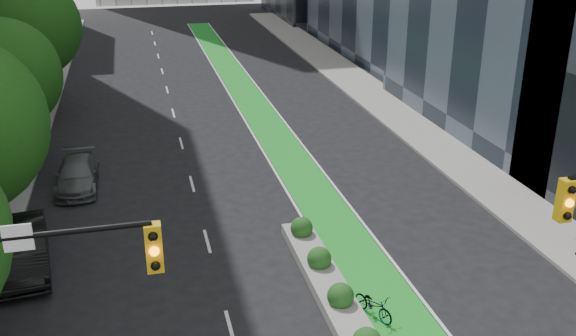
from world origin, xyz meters
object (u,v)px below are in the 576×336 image
median_planter (331,287)px  parked_car_left_mid (22,249)px  parked_car_left_far (77,174)px  bicycle (373,305)px

median_planter → parked_car_left_mid: bearing=157.2°
median_planter → parked_car_left_mid: size_ratio=1.99×
median_planter → parked_car_left_far: parked_car_left_far is taller
parked_car_left_mid → parked_car_left_far: 7.55m
bicycle → parked_car_left_far: 16.71m
median_planter → bicycle: bearing=-56.0°
median_planter → bicycle: median_planter is taller
parked_car_left_far → bicycle: bearing=-52.5°
parked_car_left_mid → parked_car_left_far: parked_car_left_mid is taller
parked_car_left_mid → parked_car_left_far: size_ratio=1.11×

